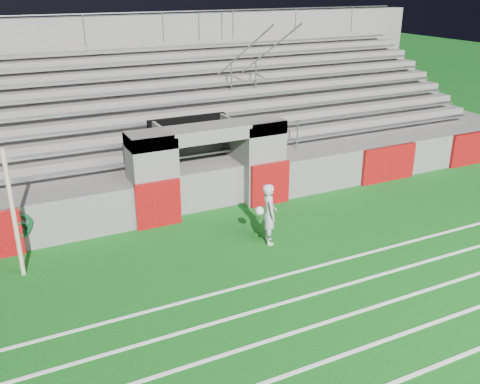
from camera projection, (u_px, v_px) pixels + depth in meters
ground at (264, 257)px, 13.56m from camera, size 90.00×90.00×0.00m
field_post at (13, 214)px, 12.18m from camera, size 0.11×0.11×3.15m
field_markings at (401, 380)px, 9.40m from camera, size 28.00×8.09×0.01m
stadium_structure at (161, 127)px, 19.64m from camera, size 26.00×8.48×5.42m
goalkeeper_with_ball at (269, 214)px, 14.01m from camera, size 0.75×0.69×1.67m
hose_coil at (21, 226)px, 13.49m from camera, size 0.59×0.15×0.64m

